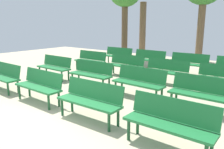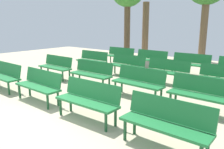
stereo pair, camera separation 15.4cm
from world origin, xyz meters
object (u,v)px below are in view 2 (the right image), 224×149
bench_r2_c2 (167,70)px  bench_r0_c2 (89,98)px  bench_r3_c1 (151,58)px  bench_r1_c0 (56,65)px  bench_r0_c0 (5,74)px  bench_r3_c0 (120,55)px  bench_r0_c1 (40,84)px  bench_r1_c1 (92,72)px  bench_r3_c2 (191,63)px  bench_r2_c1 (127,64)px  bench_r1_c2 (139,81)px  bench_r2_c0 (92,59)px  bench_r0_c3 (166,121)px  bench_r1_c3 (202,93)px  tree_2 (145,29)px

bench_r2_c2 → bench_r0_c2: bearing=-88.9°
bench_r0_c2 → bench_r3_c1: bearing=106.0°
bench_r1_c0 → bench_r3_c1: size_ratio=1.00×
bench_r0_c0 → bench_r3_c0: size_ratio=1.00×
bench_r0_c1 → bench_r2_c2: (1.88, 4.00, 0.00)m
bench_r1_c1 → bench_r3_c2: 4.47m
bench_r0_c0 → bench_r2_c1: bearing=65.0°
bench_r2_c2 → bench_r3_c2: bearing=88.3°
bench_r3_c0 → bench_r1_c2: bearing=-47.3°
bench_r1_c0 → bench_r1_c1: 1.98m
bench_r2_c1 → bench_r2_c2: size_ratio=1.00×
bench_r3_c1 → bench_r2_c2: bearing=-46.7°
bench_r3_c2 → bench_r2_c0: bearing=-153.9°
bench_r1_c2 → bench_r2_c2: bearing=93.8°
bench_r0_c3 → bench_r1_c1: 4.30m
bench_r1_c2 → bench_r1_c3: (1.82, -0.01, 0.00)m
bench_r2_c1 → bench_r1_c1: bearing=-89.2°
bench_r0_c1 → bench_r3_c0: (-1.83, 6.08, 0.00)m
bench_r0_c3 → bench_r3_c2: size_ratio=0.99×
bench_r1_c1 → bench_r3_c2: bearing=63.9°
bench_r0_c3 → bench_r2_c0: (-5.73, 4.11, 0.00)m
bench_r0_c1 → bench_r1_c1: 2.01m
bench_r3_c2 → bench_r1_c1: bearing=-116.4°
bench_r0_c2 → bench_r1_c1: same height
bench_r0_c2 → tree_2: 10.83m
bench_r0_c1 → bench_r2_c0: 4.49m
bench_r1_c1 → bench_r3_c1: same height
bench_r1_c0 → bench_r3_c1: (1.96, 4.01, 0.00)m
bench_r1_c2 → bench_r2_c2: 1.97m
bench_r1_c0 → bench_r2_c1: (1.99, 2.02, 0.00)m
bench_r0_c1 → bench_r1_c1: (0.06, 2.01, 0.00)m
bench_r0_c1 → bench_r2_c0: (-1.89, 4.07, 0.00)m
bench_r1_c3 → bench_r2_c0: bearing=160.5°
bench_r0_c3 → bench_r3_c0: (-5.67, 6.12, 0.00)m
bench_r1_c0 → bench_r1_c2: (3.87, -0.00, 0.00)m
bench_r3_c1 → bench_r0_c3: bearing=-56.8°
bench_r3_c0 → tree_2: size_ratio=0.46×
bench_r1_c3 → tree_2: (-6.31, 7.75, 1.22)m
bench_r1_c2 → tree_2: 9.03m
bench_r0_c3 → bench_r3_c2: bearing=107.2°
bench_r1_c3 → bench_r3_c0: 6.92m
bench_r0_c2 → bench_r1_c3: 2.75m
bench_r0_c2 → bench_r3_c0: bearing=120.4°
bench_r3_c0 → bench_r0_c0: bearing=-91.3°
bench_r2_c1 → bench_r2_c2: 1.81m
bench_r0_c2 → bench_r0_c3: 1.91m
bench_r1_c1 → bench_r3_c2: (1.90, 4.05, 0.00)m
bench_r0_c0 → bench_r2_c2: same height
bench_r3_c0 → bench_r3_c2: size_ratio=1.00×
bench_r3_c2 → bench_r2_c2: bearing=-93.4°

